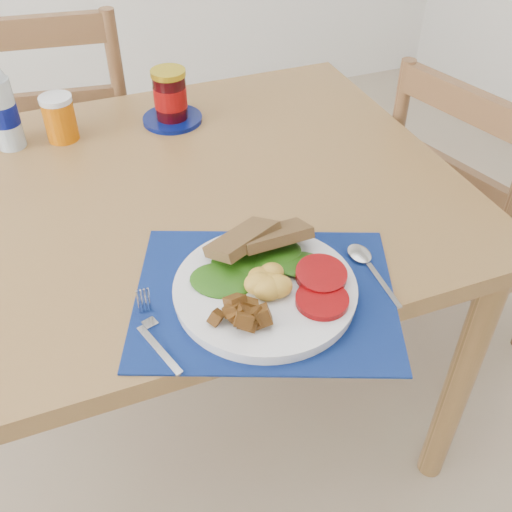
{
  "coord_description": "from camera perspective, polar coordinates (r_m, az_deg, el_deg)",
  "views": [
    {
      "loc": [
        -0.08,
        -0.79,
        1.43
      ],
      "look_at": [
        0.19,
        -0.11,
        0.8
      ],
      "focal_mm": 42.0,
      "sensor_mm": 36.0,
      "label": 1
    }
  ],
  "objects": [
    {
      "name": "breakfast_plate",
      "position": [
        0.95,
        0.64,
        -3.06
      ],
      "size": [
        0.29,
        0.29,
        0.07
      ],
      "rotation": [
        0.0,
        0.0,
        0.28
      ],
      "color": "silver",
      "rests_on": "placemat"
    },
    {
      "name": "juice_glass",
      "position": [
        1.42,
        -18.18,
        12.26
      ],
      "size": [
        0.07,
        0.07,
        0.1
      ],
      "primitive_type": "cylinder",
      "color": "#C45C05",
      "rests_on": "table"
    },
    {
      "name": "water_bottle",
      "position": [
        1.41,
        -23.06,
        12.84
      ],
      "size": [
        0.06,
        0.06,
        0.21
      ],
      "color": "#ADBFCC",
      "rests_on": "table"
    },
    {
      "name": "spoon",
      "position": [
        1.04,
        10.52,
        -0.78
      ],
      "size": [
        0.04,
        0.16,
        0.0
      ],
      "rotation": [
        0.0,
        0.0,
        -0.05
      ],
      "color": "#B2B5BA",
      "rests_on": "placemat"
    },
    {
      "name": "jam_on_saucer",
      "position": [
        1.44,
        -8.14,
        14.57
      ],
      "size": [
        0.14,
        0.14,
        0.13
      ],
      "color": "#050F52",
      "rests_on": "table"
    },
    {
      "name": "ground",
      "position": [
        1.64,
        -8.06,
        -20.91
      ],
      "size": [
        4.0,
        4.0,
        0.0
      ],
      "primitive_type": "plane",
      "color": "tan",
      "rests_on": "ground"
    },
    {
      "name": "fork",
      "position": [
        0.92,
        -9.77,
        -7.21
      ],
      "size": [
        0.04,
        0.16,
        0.0
      ],
      "rotation": [
        0.0,
        0.0,
        0.3
      ],
      "color": "#B2B5BA",
      "rests_on": "placemat"
    },
    {
      "name": "table",
      "position": [
        1.25,
        -13.24,
        1.9
      ],
      "size": [
        1.4,
        0.9,
        0.75
      ],
      "color": "brown",
      "rests_on": "ground"
    },
    {
      "name": "chair_far",
      "position": [
        1.84,
        -18.14,
        11.23
      ],
      "size": [
        0.48,
        0.46,
        1.15
      ],
      "rotation": [
        0.0,
        0.0,
        3.0
      ],
      "color": "#52311D",
      "rests_on": "ground"
    },
    {
      "name": "placemat",
      "position": [
        0.97,
        0.86,
        -3.77
      ],
      "size": [
        0.51,
        0.46,
        0.0
      ],
      "primitive_type": "cube",
      "rotation": [
        0.0,
        0.0,
        -0.38
      ],
      "color": "black",
      "rests_on": "table"
    },
    {
      "name": "chair_end",
      "position": [
        1.61,
        19.34,
        5.05
      ],
      "size": [
        0.47,
        0.49,
        1.08
      ],
      "rotation": [
        0.0,
        0.0,
        1.84
      ],
      "color": "#52311D",
      "rests_on": "ground"
    }
  ]
}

